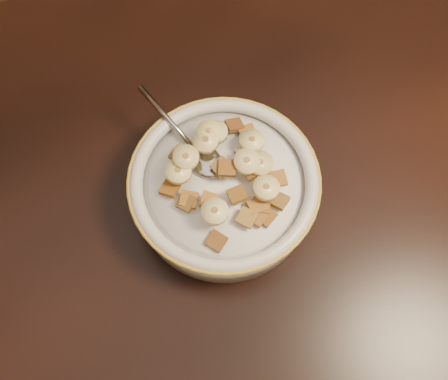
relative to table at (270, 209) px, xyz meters
name	(u,v)px	position (x,y,z in m)	size (l,w,h in m)	color
floor	(246,310)	(0.00, 0.00, -0.78)	(4.00, 4.50, 0.10)	#422816
table	(270,209)	(0.00, 0.00, 0.00)	(1.40, 0.90, 0.04)	black
cereal_bowl	(224,191)	(-0.06, 0.03, 0.05)	(0.22, 0.22, 0.05)	silver
milk	(224,182)	(-0.06, 0.03, 0.07)	(0.18, 0.18, 0.00)	white
spoon	(205,161)	(-0.07, 0.06, 0.08)	(0.04, 0.05, 0.01)	gray
cereal_square_0	(216,241)	(-0.09, -0.04, 0.08)	(0.02, 0.02, 0.01)	brown
cereal_square_1	(261,206)	(-0.03, -0.02, 0.08)	(0.02, 0.02, 0.01)	brown
cereal_square_2	(189,199)	(-0.10, 0.02, 0.08)	(0.02, 0.02, 0.01)	#9C5A1A
cereal_square_3	(278,179)	(0.01, 0.01, 0.08)	(0.02, 0.02, 0.01)	#9D681C
cereal_square_4	(186,202)	(-0.11, 0.01, 0.08)	(0.02, 0.02, 0.01)	brown
cereal_square_5	(247,218)	(-0.05, -0.03, 0.09)	(0.02, 0.02, 0.01)	olive
cereal_square_6	(237,195)	(-0.05, 0.00, 0.09)	(0.02, 0.02, 0.01)	#915F19
cereal_square_7	(179,155)	(-0.10, 0.08, 0.08)	(0.02, 0.02, 0.01)	brown
cereal_square_8	(221,167)	(-0.06, 0.04, 0.09)	(0.02, 0.02, 0.01)	brown
cereal_square_9	(279,201)	(-0.01, -0.02, 0.08)	(0.02, 0.02, 0.01)	brown
cereal_square_10	(235,125)	(-0.02, 0.09, 0.08)	(0.02, 0.02, 0.01)	brown
cereal_square_11	(209,201)	(-0.08, 0.00, 0.09)	(0.02, 0.02, 0.01)	#9D6427
cereal_square_12	(258,216)	(-0.04, -0.03, 0.08)	(0.02, 0.02, 0.01)	brown
cereal_square_13	(227,168)	(-0.05, 0.03, 0.10)	(0.02, 0.02, 0.01)	brown
cereal_square_14	(266,216)	(-0.03, -0.03, 0.08)	(0.02, 0.02, 0.01)	brown
cereal_square_15	(170,189)	(-0.12, 0.04, 0.08)	(0.02, 0.02, 0.01)	brown
cereal_square_16	(257,206)	(-0.03, -0.02, 0.08)	(0.02, 0.02, 0.01)	#9C5E21
cereal_square_17	(245,156)	(-0.02, 0.04, 0.09)	(0.02, 0.02, 0.01)	#986131
cereal_square_18	(253,171)	(-0.02, 0.02, 0.09)	(0.02, 0.02, 0.01)	#8D5516
cereal_square_19	(247,132)	(-0.01, 0.08, 0.08)	(0.02, 0.02, 0.01)	brown
banana_slice_0	(260,164)	(-0.01, 0.03, 0.10)	(0.03, 0.03, 0.01)	tan
banana_slice_1	(266,188)	(-0.02, -0.01, 0.10)	(0.03, 0.03, 0.01)	#F6DA97
banana_slice_2	(215,212)	(-0.08, -0.02, 0.10)	(0.03, 0.03, 0.01)	#FCF39F
banana_slice_3	(252,141)	(-0.01, 0.06, 0.09)	(0.03, 0.03, 0.01)	beige
banana_slice_4	(178,171)	(-0.11, 0.05, 0.10)	(0.03, 0.03, 0.01)	#D9CD88
banana_slice_5	(209,133)	(-0.05, 0.08, 0.10)	(0.03, 0.03, 0.01)	#F6E678
banana_slice_6	(215,132)	(-0.05, 0.09, 0.09)	(0.03, 0.03, 0.01)	beige
banana_slice_7	(206,141)	(-0.06, 0.07, 0.10)	(0.03, 0.03, 0.01)	#FDE497
banana_slice_8	(186,158)	(-0.09, 0.06, 0.10)	(0.03, 0.03, 0.01)	#EAD386
banana_slice_9	(247,162)	(-0.03, 0.03, 0.10)	(0.03, 0.03, 0.01)	beige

